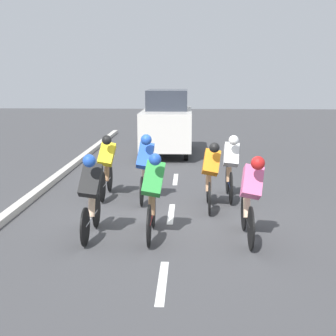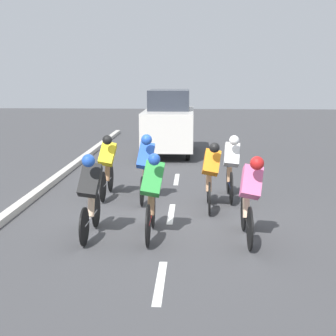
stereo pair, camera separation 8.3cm
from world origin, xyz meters
name	(u,v)px [view 2 (the right image)]	position (x,y,z in m)	size (l,w,h in m)	color
ground_plane	(171,217)	(0.00, 0.00, 0.00)	(60.00, 60.00, 0.00)	#424244
lane_stripe_near	(160,282)	(0.00, 3.01, 0.00)	(0.12, 1.40, 0.01)	white
lane_stripe_mid	(171,214)	(0.00, -0.19, 0.00)	(0.12, 1.40, 0.01)	white
lane_stripe_far	(177,179)	(0.00, -3.39, 0.00)	(0.12, 1.40, 0.01)	white
curb	(17,208)	(3.20, -0.19, 0.07)	(0.20, 26.64, 0.14)	beige
cyclist_green	(152,194)	(0.26, 1.23, 0.78)	(0.41, 1.70, 1.53)	black
cyclist_white	(231,166)	(-1.29, -1.40, 0.77)	(0.37, 1.68, 1.49)	black
cyclist_black	(90,193)	(1.32, 1.27, 0.80)	(0.39, 1.61, 1.51)	black
cyclist_pink	(250,196)	(-1.39, 1.30, 0.79)	(0.42, 1.70, 1.50)	black
cyclist_blue	(145,165)	(0.62, -1.18, 0.82)	(0.40, 1.68, 1.53)	black
cyclist_orange	(211,174)	(-0.80, -0.57, 0.76)	(0.41, 1.62, 1.45)	black
cyclist_yellow	(107,164)	(1.52, -1.44, 0.77)	(0.41, 1.66, 1.47)	black
support_car	(169,122)	(0.41, -7.55, 1.12)	(1.70, 3.86, 2.26)	black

